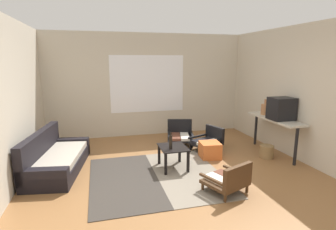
# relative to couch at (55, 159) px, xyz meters

# --- Properties ---
(ground_plane) EXTENTS (7.80, 7.80, 0.00)m
(ground_plane) POSITION_rel_couch_xyz_m (2.11, -1.00, -0.22)
(ground_plane) COLOR olive
(far_wall_with_window) EXTENTS (5.60, 0.13, 2.70)m
(far_wall_with_window) POSITION_rel_couch_xyz_m (2.11, 2.05, 1.13)
(far_wall_with_window) COLOR beige
(far_wall_with_window) RESTS_ON ground
(side_wall_right) EXTENTS (0.12, 6.60, 2.70)m
(side_wall_right) POSITION_rel_couch_xyz_m (4.77, -0.70, 1.13)
(side_wall_right) COLOR beige
(side_wall_right) RESTS_ON ground
(side_wall_left) EXTENTS (0.12, 6.60, 2.70)m
(side_wall_left) POSITION_rel_couch_xyz_m (-0.55, -0.70, 1.13)
(side_wall_left) COLOR beige
(side_wall_left) RESTS_ON ground
(area_rug) EXTENTS (2.27, 2.23, 0.01)m
(area_rug) POSITION_rel_couch_xyz_m (1.74, -0.74, -0.22)
(area_rug) COLOR #38332D
(area_rug) RESTS_ON ground
(couch) EXTENTS (1.05, 1.92, 0.74)m
(couch) POSITION_rel_couch_xyz_m (0.00, 0.00, 0.00)
(couch) COLOR black
(couch) RESTS_ON ground
(coffee_table) EXTENTS (0.50, 0.60, 0.42)m
(coffee_table) POSITION_rel_couch_xyz_m (2.12, -0.45, 0.11)
(coffee_table) COLOR black
(coffee_table) RESTS_ON ground
(armchair_by_window) EXTENTS (0.74, 0.77, 0.56)m
(armchair_by_window) POSITION_rel_couch_xyz_m (2.70, 0.97, 0.01)
(armchair_by_window) COLOR black
(armchair_by_window) RESTS_ON ground
(armchair_striped_foreground) EXTENTS (0.75, 0.72, 0.50)m
(armchair_striped_foreground) POSITION_rel_couch_xyz_m (2.68, -1.59, 0.00)
(armchair_striped_foreground) COLOR #472D19
(armchair_striped_foreground) RESTS_ON ground
(armchair_corner) EXTENTS (0.76, 0.72, 0.52)m
(armchair_corner) POSITION_rel_couch_xyz_m (3.18, 0.36, 0.01)
(armchair_corner) COLOR black
(armchair_corner) RESTS_ON ground
(ottoman_orange) EXTENTS (0.44, 0.44, 0.33)m
(ottoman_orange) POSITION_rel_couch_xyz_m (3.02, -0.10, -0.06)
(ottoman_orange) COLOR #D1662D
(ottoman_orange) RESTS_ON ground
(console_shelf) EXTENTS (0.42, 1.48, 0.80)m
(console_shelf) POSITION_rel_couch_xyz_m (4.45, -0.23, 0.48)
(console_shelf) COLOR beige
(console_shelf) RESTS_ON ground
(crt_television) EXTENTS (0.46, 0.39, 0.46)m
(crt_television) POSITION_rel_couch_xyz_m (4.45, -0.40, 0.80)
(crt_television) COLOR black
(crt_television) RESTS_ON console_shelf
(clay_vase) EXTENTS (0.19, 0.19, 0.35)m
(clay_vase) POSITION_rel_couch_xyz_m (4.45, 0.14, 0.70)
(clay_vase) COLOR #A87047
(clay_vase) RESTS_ON console_shelf
(glass_bottle) EXTENTS (0.06, 0.06, 0.32)m
(glass_bottle) POSITION_rel_couch_xyz_m (2.05, -0.55, 0.33)
(glass_bottle) COLOR black
(glass_bottle) RESTS_ON coffee_table
(wicker_basket) EXTENTS (0.28, 0.28, 0.26)m
(wicker_basket) POSITION_rel_couch_xyz_m (4.17, -0.41, -0.09)
(wicker_basket) COLOR olive
(wicker_basket) RESTS_ON ground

